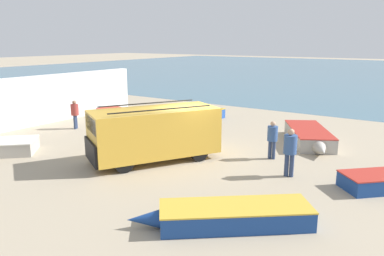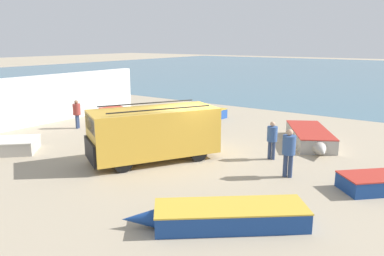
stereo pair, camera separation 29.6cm
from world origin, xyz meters
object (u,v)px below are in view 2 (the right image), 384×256
object	(u,v)px
parked_van	(153,132)
fishing_rowboat_5	(224,216)
fishing_rowboat_0	(310,137)
fishing_rowboat_2	(203,116)
fisherman_0	(77,112)
fishing_rowboat_4	(125,116)
fisherman_1	(289,149)
fisherman_2	(272,137)

from	to	relation	value
parked_van	fishing_rowboat_5	xyz separation A→B (m)	(5.20, -3.20, -0.91)
fishing_rowboat_0	fishing_rowboat_5	xyz separation A→B (m)	(0.74, -9.38, -0.06)
fishing_rowboat_2	parked_van	bearing A→B (deg)	24.24
fishing_rowboat_5	fishing_rowboat_2	bearing A→B (deg)	-92.88
fishing_rowboat_0	fisherman_0	size ratio (longest dim) A/B	3.03
fishing_rowboat_2	fishing_rowboat_4	world-z (taller)	fishing_rowboat_2
fishing_rowboat_4	fishing_rowboat_5	bearing A→B (deg)	158.63
fisherman_0	fisherman_1	bearing A→B (deg)	-27.76
fishing_rowboat_5	fisherman_2	distance (m)	6.26
parked_van	fishing_rowboat_0	xyz separation A→B (m)	(4.46, 6.18, -0.85)
fishing_rowboat_5	fisherman_1	distance (m)	4.54
fishing_rowboat_2	fisherman_2	world-z (taller)	fisherman_2
fisherman_0	fisherman_1	xyz separation A→B (m)	(12.52, -0.66, 0.11)
fisherman_1	fisherman_2	size ratio (longest dim) A/B	1.11
parked_van	fisherman_1	world-z (taller)	parked_van
fishing_rowboat_5	fisherman_2	size ratio (longest dim) A/B	2.72
parked_van	fishing_rowboat_0	bearing A→B (deg)	174.02
parked_van	fishing_rowboat_0	size ratio (longest dim) A/B	1.13
parked_van	fisherman_2	bearing A→B (deg)	156.23
fishing_rowboat_0	fishing_rowboat_4	world-z (taller)	fishing_rowboat_0
fishing_rowboat_4	fisherman_0	xyz separation A→B (m)	(-0.66, -3.06, 0.65)
fisherman_0	fisherman_2	distance (m)	11.24
parked_van	fisherman_1	xyz separation A→B (m)	(5.23, 1.26, -0.12)
fishing_rowboat_4	fisherman_2	xyz separation A→B (m)	(10.54, -2.10, 0.65)
fishing_rowboat_0	fishing_rowboat_2	xyz separation A→B (m)	(-7.14, 1.52, -0.03)
fishing_rowboat_4	fisherman_1	world-z (taller)	fisherman_1
fishing_rowboat_0	fishing_rowboat_4	bearing A→B (deg)	-113.45
fishing_rowboat_4	fishing_rowboat_5	world-z (taller)	fishing_rowboat_4
parked_van	fishing_rowboat_2	bearing A→B (deg)	-130.98
fishing_rowboat_0	fisherman_2	distance (m)	3.40
fishing_rowboat_5	fisherman_0	size ratio (longest dim) A/B	2.73
fishing_rowboat_5	fisherman_2	xyz separation A→B (m)	(-1.29, 6.08, 0.68)
fishing_rowboat_2	fishing_rowboat_5	world-z (taller)	fishing_rowboat_2
fishing_rowboat_0	fisherman_0	xyz separation A→B (m)	(-11.75, -4.25, 0.62)
fishing_rowboat_0	fishing_rowboat_2	bearing A→B (deg)	-131.60
parked_van	fisherman_0	world-z (taller)	parked_van
fisherman_0	fisherman_1	distance (m)	12.54
fisherman_1	fishing_rowboat_0	bearing A→B (deg)	176.37
fishing_rowboat_4	fishing_rowboat_2	bearing A→B (deg)	-132.25
fishing_rowboat_0	parked_van	bearing A→B (deg)	-65.45
parked_van	fishing_rowboat_2	world-z (taller)	parked_van
fishing_rowboat_5	fishing_rowboat_0	bearing A→B (deg)	-124.23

